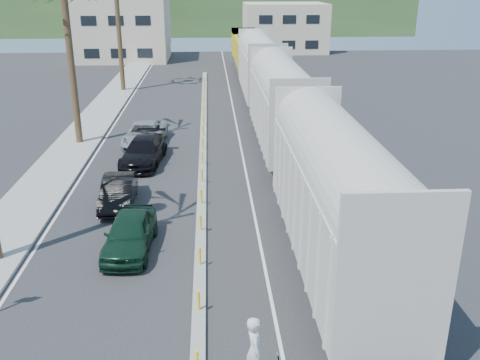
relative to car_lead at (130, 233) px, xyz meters
name	(u,v)px	position (x,y,z in m)	size (l,w,h in m)	color
ground	(198,353)	(2.85, -6.62, -0.77)	(140.00, 140.00, 0.00)	#28282B
sidewalk	(86,131)	(-5.65, 18.38, -0.70)	(3.00, 90.00, 0.15)	gray
rails	(267,119)	(7.85, 21.38, -0.74)	(1.56, 100.00, 0.06)	black
median	(203,149)	(2.85, 13.34, -0.68)	(0.45, 60.00, 0.85)	gray
lane_markings	(174,130)	(0.70, 18.38, -0.77)	(9.42, 90.00, 0.01)	silver
freight_train	(272,90)	(7.85, 18.56, 2.14)	(3.00, 60.94, 5.85)	beige
buildings	(162,21)	(-3.56, 65.04, 3.59)	(38.00, 27.00, 10.00)	beige
hillside	(205,2)	(2.85, 93.38, 5.23)	(80.00, 20.00, 12.00)	#385628
car_lead	(130,233)	(0.00, 0.00, 0.00)	(2.04, 4.60, 1.54)	#10301F
car_second	(118,192)	(-1.19, 4.74, -0.06)	(1.63, 4.34, 1.42)	black
car_third	(144,151)	(-0.66, 11.04, 0.00)	(2.70, 5.51, 1.54)	black
car_rear	(145,134)	(-1.01, 14.96, -0.03)	(2.83, 5.47, 1.47)	#B8BABE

